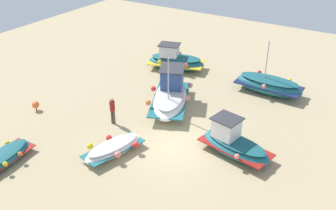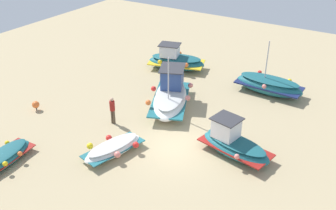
# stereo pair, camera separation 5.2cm
# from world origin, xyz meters

# --- Properties ---
(ground_plane) EXTENTS (50.70, 50.70, 0.00)m
(ground_plane) POSITION_xyz_m (0.00, 0.00, 0.00)
(ground_plane) COLOR tan
(fishing_boat_0) EXTENTS (5.79, 4.11, 3.86)m
(fishing_boat_0) POSITION_xyz_m (-3.90, -2.74, 0.80)
(fishing_boat_0) COLOR white
(fishing_boat_0) RESTS_ON ground_plane
(fishing_boat_1) EXTENTS (3.76, 2.33, 0.77)m
(fishing_boat_1) POSITION_xyz_m (2.30, -2.54, 0.36)
(fishing_boat_1) COLOR white
(fishing_boat_1) RESTS_ON ground_plane
(fishing_boat_2) EXTENTS (3.64, 1.84, 0.75)m
(fishing_boat_2) POSITION_xyz_m (6.00, -6.82, 0.36)
(fishing_boat_2) COLOR #1E6670
(fishing_boat_2) RESTS_ON ground_plane
(fishing_boat_3) EXTENTS (2.32, 4.80, 3.80)m
(fishing_boat_3) POSITION_xyz_m (-9.11, 2.14, 0.62)
(fishing_boat_3) COLOR #1E6670
(fishing_boat_3) RESTS_ON ground_plane
(fishing_boat_4) EXTENTS (3.09, 4.87, 2.09)m
(fishing_boat_4) POSITION_xyz_m (-9.33, -5.63, 0.70)
(fishing_boat_4) COLOR #1E6670
(fishing_boat_4) RESTS_ON ground_plane
(fishing_boat_5) EXTENTS (2.46, 4.30, 2.02)m
(fishing_boat_5) POSITION_xyz_m (-1.13, 2.92, 0.65)
(fishing_boat_5) COLOR #1E6670
(fishing_boat_5) RESTS_ON ground_plane
(person_walking) EXTENTS (0.32, 0.32, 1.77)m
(person_walking) POSITION_xyz_m (-0.15, -4.54, 1.02)
(person_walking) COLOR brown
(person_walking) RESTS_ON ground_plane
(mooring_buoy_0) EXTENTS (0.47, 0.47, 0.65)m
(mooring_buoy_0) POSITION_xyz_m (1.23, -9.83, 0.41)
(mooring_buoy_0) COLOR #3F3F42
(mooring_buoy_0) RESTS_ON ground_plane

